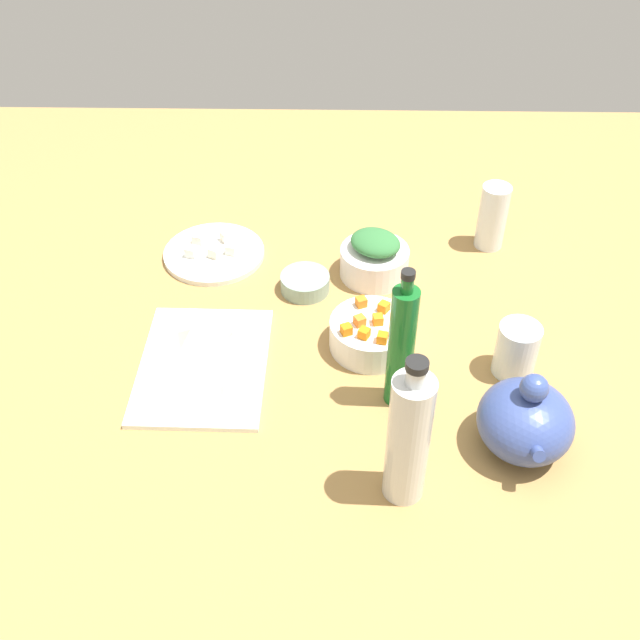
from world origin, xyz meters
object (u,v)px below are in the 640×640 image
cutting_board (203,365)px  bottle_0 (401,346)px  plate_tofu (214,253)px  bottle_1 (408,438)px  bowl_greens (374,262)px  bowl_carrots (371,334)px  drinking_glass_1 (516,350)px  bowl_small_side (305,283)px  teapot (526,420)px  drinking_glass_0 (492,217)px

cutting_board → bottle_0: (6.83, 34.52, 11.94)cm
plate_tofu → bottle_0: bottle_0 is taller
plate_tofu → bottle_1: bottle_1 is taller
bowl_greens → bowl_carrots: bowl_greens is taller
bowl_carrots → bottle_0: size_ratio=0.55×
cutting_board → drinking_glass_1: size_ratio=2.93×
plate_tofu → bowl_small_side: (11.13, 19.87, 1.14)cm
bowl_carrots → bottle_0: (13.09, 4.06, 9.51)cm
plate_tofu → bottle_1: size_ratio=0.77×
cutting_board → plate_tofu: 33.79cm
cutting_board → teapot: size_ratio=1.72×
cutting_board → drinking_glass_0: drinking_glass_0 is taller
bowl_small_side → drinking_glass_1: (22.30, 38.06, 3.38)cm
plate_tofu → drinking_glass_1: 67.04cm
bowl_carrots → teapot: (23.12, 23.58, 3.13)cm
plate_tofu → bottle_1: bearing=31.5°
bowl_small_side → bottle_1: (48.62, 16.70, 10.66)cm
bowl_small_side → drinking_glass_0: 42.93cm
cutting_board → drinking_glass_1: 55.93cm
bottle_0 → cutting_board: bearing=-101.2°
cutting_board → bowl_small_side: (-22.59, 17.68, 1.24)cm
bottle_0 → bowl_greens: bearing=-175.4°
cutting_board → plate_tofu: size_ratio=1.40×
bowl_carrots → teapot: size_ratio=0.88×
plate_tofu → drinking_glass_1: size_ratio=2.09×
cutting_board → bowl_carrots: size_ratio=1.94×
plate_tofu → bottle_0: size_ratio=0.77×
cutting_board → teapot: (16.86, 54.04, 5.56)cm
bowl_greens → bottle_1: bottle_1 is taller
drinking_glass_0 → drinking_glass_1: size_ratio=1.42×
cutting_board → bottle_1: (26.02, 34.37, 11.90)cm
bowl_carrots → cutting_board: bearing=-78.4°
cutting_board → plate_tofu: plate_tofu is taller
bottle_1 → drinking_glass_0: 68.94cm
plate_tofu → bowl_carrots: bowl_carrots is taller
drinking_glass_0 → plate_tofu: bearing=-85.0°
bottle_1 → drinking_glass_0: bottle_1 is taller
bowl_greens → drinking_glass_0: bearing=113.5°
bottle_0 → drinking_glass_0: bearing=153.8°
cutting_board → bottle_1: size_ratio=1.08×
cutting_board → bottle_0: 37.16cm
bowl_carrots → drinking_glass_1: size_ratio=1.51×
bottle_0 → bowl_small_side: bearing=-150.2°
cutting_board → bottle_1: bearing=52.9°
bottle_1 → bowl_small_side: bearing=-161.0°
bowl_small_side → bottle_0: 35.56cm
plate_tofu → drinking_glass_0: 59.80cm
bowl_small_side → drinking_glass_0: drinking_glass_0 is taller
teapot → drinking_glass_0: bearing=177.0°
bowl_carrots → bowl_small_side: 20.78cm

